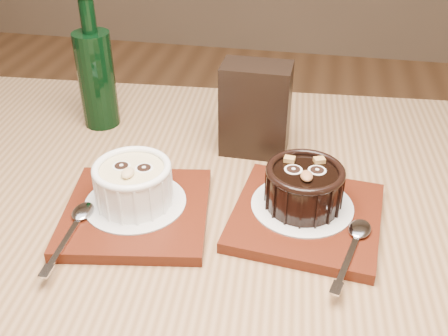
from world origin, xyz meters
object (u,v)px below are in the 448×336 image
object	(u,v)px
table	(205,272)
ramekin_dark	(304,185)
tray_left	(137,212)
condiment_stand	(255,109)
ramekin_white	(133,182)
tray_right	(306,217)
green_bottle	(96,76)

from	to	relation	value
table	ramekin_dark	bearing A→B (deg)	16.35
tray_left	condiment_stand	bearing A→B (deg)	57.24
tray_left	condiment_stand	world-z (taller)	condiment_stand
ramekin_white	tray_right	distance (m)	0.22
green_bottle	tray_left	bearing A→B (deg)	-58.82
ramekin_white	green_bottle	size ratio (longest dim) A/B	0.45
table	condiment_stand	size ratio (longest dim) A/B	8.92
green_bottle	ramekin_dark	bearing A→B (deg)	-28.44
ramekin_white	condiment_stand	bearing A→B (deg)	53.28
tray_left	ramekin_dark	size ratio (longest dim) A/B	1.84
tray_right	green_bottle	world-z (taller)	green_bottle
condiment_stand	ramekin_dark	bearing A→B (deg)	-60.84
condiment_stand	green_bottle	world-z (taller)	green_bottle
tray_right	condiment_stand	world-z (taller)	condiment_stand
tray_right	condiment_stand	distance (m)	0.19
table	green_bottle	size ratio (longest dim) A/B	5.68
condiment_stand	tray_left	bearing A→B (deg)	-122.76
tray_left	ramekin_white	world-z (taller)	ramekin_white
condiment_stand	green_bottle	xyz separation A→B (m)	(-0.26, 0.04, 0.02)
ramekin_white	tray_right	bearing A→B (deg)	4.11
table	ramekin_white	size ratio (longest dim) A/B	12.69
tray_left	green_bottle	size ratio (longest dim) A/B	0.82
ramekin_white	green_bottle	world-z (taller)	green_bottle
ramekin_white	ramekin_dark	distance (m)	0.21
table	condiment_stand	world-z (taller)	condiment_stand
table	tray_left	size ratio (longest dim) A/B	6.94
tray_left	ramekin_dark	distance (m)	0.22
table	ramekin_dark	distance (m)	0.19
tray_right	table	bearing A→B (deg)	-169.41
tray_left	ramekin_white	size ratio (longest dim) A/B	1.83
condiment_stand	tray_right	bearing A→B (deg)	-60.79
tray_right	ramekin_dark	size ratio (longest dim) A/B	1.84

